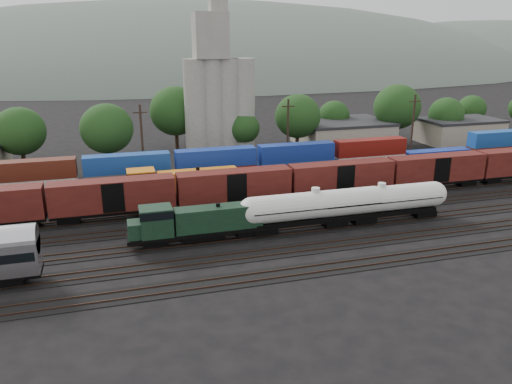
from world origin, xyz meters
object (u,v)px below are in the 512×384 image
object	(u,v)px
green_locomotive	(193,222)
tank_car_a	(315,207)
orange_locomotive	(176,184)
grain_silo	(219,96)

from	to	relation	value
green_locomotive	tank_car_a	distance (m)	14.42
orange_locomotive	grain_silo	xyz separation A→B (m)	(11.85, 26.00, 8.64)
tank_car_a	orange_locomotive	world-z (taller)	tank_car_a
orange_locomotive	grain_silo	size ratio (longest dim) A/B	0.63
green_locomotive	tank_car_a	world-z (taller)	tank_car_a
grain_silo	tank_car_a	bearing A→B (deg)	-86.55
orange_locomotive	grain_silo	bearing A→B (deg)	65.49
green_locomotive	orange_locomotive	distance (m)	15.00
green_locomotive	grain_silo	world-z (taller)	grain_silo
green_locomotive	orange_locomotive	bearing A→B (deg)	89.64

